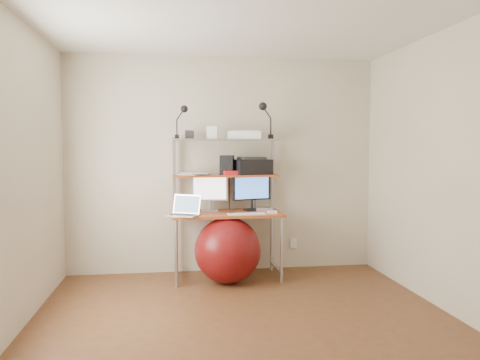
# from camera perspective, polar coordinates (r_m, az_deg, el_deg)

# --- Properties ---
(room) EXTENTS (3.60, 3.60, 3.60)m
(room) POSITION_cam_1_polar(r_m,az_deg,el_deg) (3.70, 0.98, 0.81)
(room) COLOR brown
(room) RESTS_ON ground
(computer_desk) EXTENTS (1.20, 0.60, 1.57)m
(computer_desk) POSITION_cam_1_polar(r_m,az_deg,el_deg) (5.21, -1.68, -1.52)
(computer_desk) COLOR #AF4E22
(computer_desk) RESTS_ON ground
(desktop) EXTENTS (1.20, 0.60, 0.00)m
(desktop) POSITION_cam_1_polar(r_m,az_deg,el_deg) (5.17, -1.60, -3.96)
(desktop) COLOR #AF4E22
(desktop) RESTS_ON computer_desk
(mid_shelf) EXTENTS (1.18, 0.34, 0.00)m
(mid_shelf) POSITION_cam_1_polar(r_m,az_deg,el_deg) (5.26, -1.77, 0.67)
(mid_shelf) COLOR #AF4E22
(mid_shelf) RESTS_ON computer_desk
(top_shelf) EXTENTS (1.18, 0.34, 0.00)m
(top_shelf) POSITION_cam_1_polar(r_m,az_deg,el_deg) (5.25, -1.78, 5.03)
(top_shelf) COLOR #A8A8AD
(top_shelf) RESTS_ON computer_desk
(floor) EXTENTS (3.60, 3.60, 0.00)m
(floor) POSITION_cam_1_polar(r_m,az_deg,el_deg) (3.97, 0.96, -17.49)
(floor) COLOR brown
(floor) RESTS_ON ground
(wall_outlet) EXTENTS (0.08, 0.01, 0.12)m
(wall_outlet) POSITION_cam_1_polar(r_m,az_deg,el_deg) (5.74, 6.53, -7.64)
(wall_outlet) COLOR white
(wall_outlet) RESTS_ON room
(monitor_silver) EXTENTS (0.40, 0.15, 0.45)m
(monitor_silver) POSITION_cam_1_polar(r_m,az_deg,el_deg) (5.26, -3.71, -1.22)
(monitor_silver) COLOR #B6B6BB
(monitor_silver) RESTS_ON desktop
(monitor_black) EXTENTS (0.45, 0.18, 0.46)m
(monitor_black) POSITION_cam_1_polar(r_m,az_deg,el_deg) (5.32, 1.45, -1.22)
(monitor_black) COLOR black
(monitor_black) RESTS_ON desktop
(laptop) EXTENTS (0.39, 0.36, 0.27)m
(laptop) POSITION_cam_1_polar(r_m,az_deg,el_deg) (4.97, -6.69, -3.78)
(laptop) COLOR silver
(laptop) RESTS_ON desktop
(keyboard) EXTENTS (0.41, 0.13, 0.01)m
(keyboard) POSITION_cam_1_polar(r_m,az_deg,el_deg) (5.01, 0.79, -4.15)
(keyboard) COLOR white
(keyboard) RESTS_ON desktop
(mouse) EXTENTS (0.10, 0.06, 0.03)m
(mouse) POSITION_cam_1_polar(r_m,az_deg,el_deg) (5.10, 3.94, -3.92)
(mouse) COLOR white
(mouse) RESTS_ON desktop
(mac_mini) EXTENTS (0.23, 0.23, 0.03)m
(mac_mini) POSITION_cam_1_polar(r_m,az_deg,el_deg) (5.34, 3.08, -3.52)
(mac_mini) COLOR silver
(mac_mini) RESTS_ON desktop
(phone) EXTENTS (0.09, 0.14, 0.01)m
(phone) POSITION_cam_1_polar(r_m,az_deg,el_deg) (5.07, -0.90, -4.06)
(phone) COLOR black
(phone) RESTS_ON desktop
(printer) EXTENTS (0.47, 0.38, 0.20)m
(printer) POSITION_cam_1_polar(r_m,az_deg,el_deg) (5.32, 1.43, 1.70)
(printer) COLOR black
(printer) RESTS_ON mid_shelf
(nas_cube) EXTENTS (0.18, 0.18, 0.22)m
(nas_cube) POSITION_cam_1_polar(r_m,az_deg,el_deg) (5.24, -1.59, 1.85)
(nas_cube) COLOR black
(nas_cube) RESTS_ON mid_shelf
(red_box) EXTENTS (0.18, 0.14, 0.05)m
(red_box) POSITION_cam_1_polar(r_m,az_deg,el_deg) (5.20, -1.13, 0.89)
(red_box) COLOR red
(red_box) RESTS_ON mid_shelf
(scanner) EXTENTS (0.42, 0.32, 0.10)m
(scanner) POSITION_cam_1_polar(r_m,az_deg,el_deg) (5.28, 0.63, 5.53)
(scanner) COLOR white
(scanner) RESTS_ON top_shelf
(box_white) EXTENTS (0.13, 0.11, 0.13)m
(box_white) POSITION_cam_1_polar(r_m,az_deg,el_deg) (5.19, -3.43, 5.78)
(box_white) COLOR white
(box_white) RESTS_ON top_shelf
(box_grey) EXTENTS (0.10, 0.10, 0.09)m
(box_grey) POSITION_cam_1_polar(r_m,az_deg,el_deg) (5.28, -6.17, 5.52)
(box_grey) COLOR #2E2E30
(box_grey) RESTS_ON top_shelf
(clip_lamp_left) EXTENTS (0.14, 0.08, 0.36)m
(clip_lamp_left) POSITION_cam_1_polar(r_m,az_deg,el_deg) (5.14, -7.00, 7.95)
(clip_lamp_left) COLOR black
(clip_lamp_left) RESTS_ON top_shelf
(clip_lamp_right) EXTENTS (0.16, 0.09, 0.41)m
(clip_lamp_right) POSITION_cam_1_polar(r_m,az_deg,el_deg) (5.30, 3.01, 8.25)
(clip_lamp_right) COLOR black
(clip_lamp_right) RESTS_ON top_shelf
(exercise_ball) EXTENTS (0.71, 0.71, 0.71)m
(exercise_ball) POSITION_cam_1_polar(r_m,az_deg,el_deg) (5.07, -1.51, -8.55)
(exercise_ball) COLOR maroon
(exercise_ball) RESTS_ON floor
(paper_stack) EXTENTS (0.39, 0.43, 0.02)m
(paper_stack) POSITION_cam_1_polar(r_m,az_deg,el_deg) (5.23, -5.74, 0.77)
(paper_stack) COLOR white
(paper_stack) RESTS_ON mid_shelf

